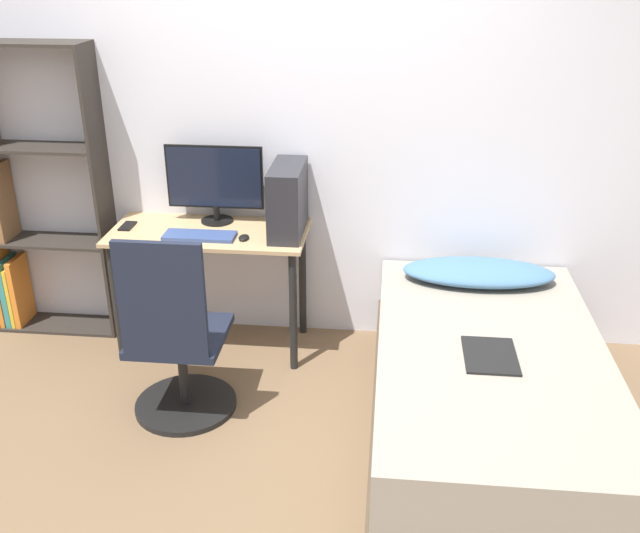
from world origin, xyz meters
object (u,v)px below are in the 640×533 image
(bed, at_px, (487,392))
(keyboard, at_px, (200,236))
(office_chair, at_px, (177,350))
(monitor, at_px, (215,181))
(pc_tower, at_px, (287,200))
(bookshelf, at_px, (18,204))

(bed, height_order, keyboard, keyboard)
(office_chair, height_order, keyboard, office_chair)
(monitor, xyz_separation_m, pc_tower, (0.43, -0.13, -0.05))
(bookshelf, height_order, keyboard, bookshelf)
(bed, distance_m, monitor, 1.89)
(monitor, bearing_deg, bed, -29.96)
(bed, bearing_deg, keyboard, 158.40)
(monitor, relative_size, pc_tower, 1.30)
(office_chair, xyz_separation_m, bed, (1.53, -0.01, -0.14))
(office_chair, distance_m, keyboard, 0.71)
(bed, relative_size, pc_tower, 4.50)
(monitor, relative_size, keyboard, 1.42)
(bed, bearing_deg, office_chair, 179.79)
(monitor, bearing_deg, bookshelf, -179.08)
(monitor, height_order, keyboard, monitor)
(office_chair, height_order, pc_tower, pc_tower)
(bookshelf, distance_m, office_chair, 1.51)
(bookshelf, xyz_separation_m, office_chair, (1.18, -0.84, -0.42))
(bed, xyz_separation_m, monitor, (-1.51, 0.87, 0.74))
(bed, relative_size, monitor, 3.48)
(office_chair, xyz_separation_m, keyboard, (-0.02, 0.61, 0.37))
(bed, distance_m, pc_tower, 1.47)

